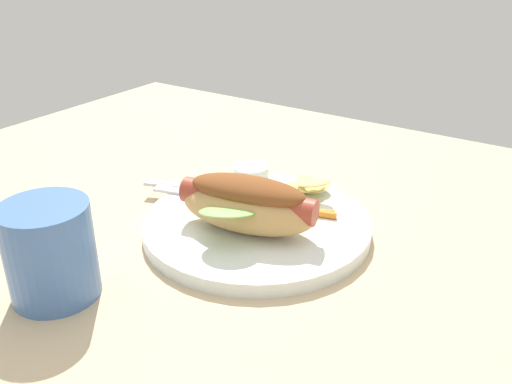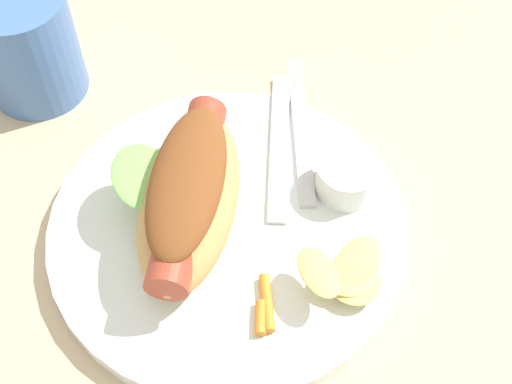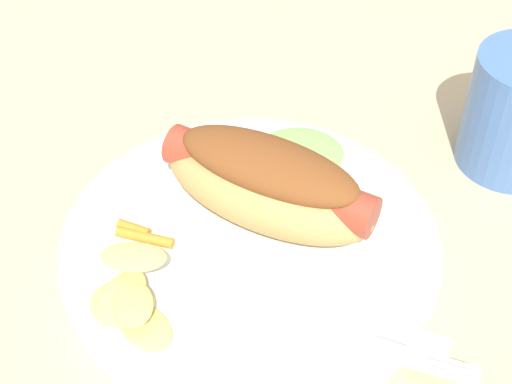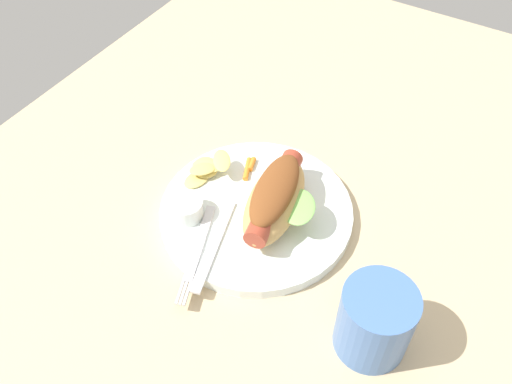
% 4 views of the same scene
% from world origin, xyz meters
% --- Properties ---
extents(ground_plane, '(1.20, 0.90, 0.02)m').
position_xyz_m(ground_plane, '(0.00, 0.00, -0.01)').
color(ground_plane, tan).
extents(plate, '(0.26, 0.26, 0.02)m').
position_xyz_m(plate, '(0.03, -0.01, 0.01)').
color(plate, white).
rests_on(plate, ground_plane).
extents(hot_dog, '(0.16, 0.12, 0.06)m').
position_xyz_m(hot_dog, '(0.03, 0.02, 0.05)').
color(hot_dog, tan).
rests_on(hot_dog, plate).
extents(sauce_ramekin, '(0.05, 0.05, 0.03)m').
position_xyz_m(sauce_ramekin, '(0.09, -0.08, 0.03)').
color(sauce_ramekin, white).
rests_on(sauce_ramekin, plate).
extents(fork, '(0.15, 0.06, 0.00)m').
position_xyz_m(fork, '(0.13, -0.03, 0.02)').
color(fork, silver).
rests_on(fork, plate).
extents(knife, '(0.14, 0.05, 0.00)m').
position_xyz_m(knife, '(0.11, -0.02, 0.02)').
color(knife, silver).
rests_on(knife, plate).
extents(chips_pile, '(0.07, 0.07, 0.03)m').
position_xyz_m(chips_pile, '(0.01, -0.10, 0.03)').
color(chips_pile, '#DAC56C').
rests_on(chips_pile, plate).
extents(carrot_garnish, '(0.04, 0.02, 0.01)m').
position_xyz_m(carrot_garnish, '(-0.03, -0.05, 0.02)').
color(carrot_garnish, orange).
rests_on(carrot_garnish, plate).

